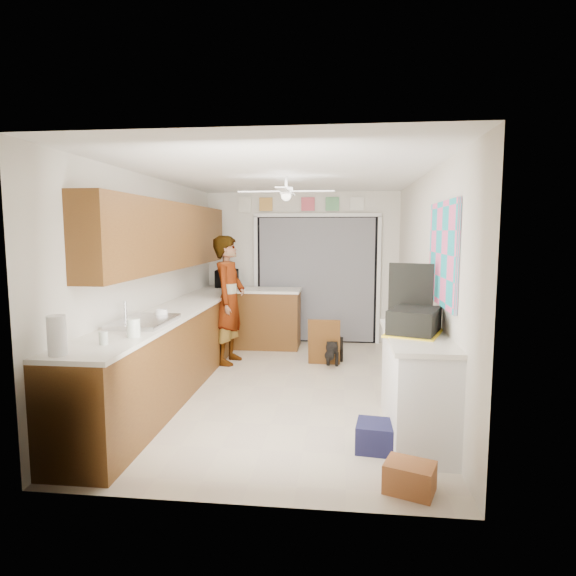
{
  "coord_description": "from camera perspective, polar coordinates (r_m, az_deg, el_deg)",
  "views": [
    {
      "loc": [
        0.66,
        -5.52,
        1.85
      ],
      "look_at": [
        0.0,
        0.4,
        1.15
      ],
      "focal_mm": 30.0,
      "sensor_mm": 36.0,
      "label": 1
    }
  ],
  "objects": [
    {
      "name": "floor",
      "position": [
        5.86,
        -0.44,
        -11.69
      ],
      "size": [
        5.0,
        5.0,
        0.0
      ],
      "primitive_type": "plane",
      "color": "#BFAE99",
      "rests_on": "ground"
    },
    {
      "name": "ceiling",
      "position": [
        5.6,
        -0.46,
        13.36
      ],
      "size": [
        5.0,
        5.0,
        0.0
      ],
      "primitive_type": "plane",
      "rotation": [
        3.14,
        0.0,
        0.0
      ],
      "color": "white",
      "rests_on": "ground"
    },
    {
      "name": "wall_back",
      "position": [
        8.07,
        1.65,
        2.44
      ],
      "size": [
        3.2,
        0.0,
        3.2
      ],
      "primitive_type": "plane",
      "rotation": [
        1.57,
        0.0,
        0.0
      ],
      "color": "silver",
      "rests_on": "ground"
    },
    {
      "name": "wall_front",
      "position": [
        3.15,
        -5.85,
        -4.33
      ],
      "size": [
        3.2,
        0.0,
        3.2
      ],
      "primitive_type": "plane",
      "rotation": [
        -1.57,
        0.0,
        0.0
      ],
      "color": "silver",
      "rests_on": "ground"
    },
    {
      "name": "wall_left",
      "position": [
        6.0,
        -15.81,
        0.7
      ],
      "size": [
        0.0,
        5.0,
        5.0
      ],
      "primitive_type": "plane",
      "rotation": [
        1.57,
        0.0,
        1.57
      ],
      "color": "silver",
      "rests_on": "ground"
    },
    {
      "name": "wall_right",
      "position": [
        5.64,
        15.92,
        0.33
      ],
      "size": [
        0.0,
        5.0,
        5.0
      ],
      "primitive_type": "plane",
      "rotation": [
        1.57,
        0.0,
        -1.57
      ],
      "color": "silver",
      "rests_on": "ground"
    },
    {
      "name": "left_base_cabinets",
      "position": [
        6.03,
        -12.9,
        -6.91
      ],
      "size": [
        0.6,
        4.8,
        0.9
      ],
      "primitive_type": "cube",
      "color": "brown",
      "rests_on": "floor"
    },
    {
      "name": "left_countertop",
      "position": [
        5.93,
        -12.93,
        -2.49
      ],
      "size": [
        0.62,
        4.8,
        0.04
      ],
      "primitive_type": "cube",
      "color": "white",
      "rests_on": "left_base_cabinets"
    },
    {
      "name": "upper_cabinets",
      "position": [
        6.1,
        -13.87,
        6.03
      ],
      "size": [
        0.32,
        4.0,
        0.8
      ],
      "primitive_type": "cube",
      "color": "brown",
      "rests_on": "wall_left"
    },
    {
      "name": "sink_basin",
      "position": [
        5.01,
        -16.71,
        -3.89
      ],
      "size": [
        0.5,
        0.76,
        0.06
      ],
      "primitive_type": "cube",
      "color": "silver",
      "rests_on": "left_countertop"
    },
    {
      "name": "faucet",
      "position": [
        5.07,
        -18.73,
        -2.75
      ],
      "size": [
        0.03,
        0.03,
        0.22
      ],
      "primitive_type": "cylinder",
      "color": "silver",
      "rests_on": "left_countertop"
    },
    {
      "name": "peninsula_base",
      "position": [
        7.74,
        -2.37,
        -3.72
      ],
      "size": [
        1.0,
        0.6,
        0.9
      ],
      "primitive_type": "cube",
      "color": "brown",
      "rests_on": "floor"
    },
    {
      "name": "peninsula_top",
      "position": [
        7.67,
        -2.39,
        -0.27
      ],
      "size": [
        1.04,
        0.64,
        0.04
      ],
      "primitive_type": "cube",
      "color": "white",
      "rests_on": "peninsula_base"
    },
    {
      "name": "back_opening_recess",
      "position": [
        8.05,
        3.4,
        0.98
      ],
      "size": [
        2.0,
        0.06,
        2.1
      ],
      "primitive_type": "cube",
      "color": "black",
      "rests_on": "wall_back"
    },
    {
      "name": "curtain_panel",
      "position": [
        8.01,
        3.39,
        0.96
      ],
      "size": [
        1.9,
        0.03,
        2.05
      ],
      "primitive_type": "cube",
      "color": "gray",
      "rests_on": "wall_back"
    },
    {
      "name": "door_trim_left",
      "position": [
        8.13,
        -3.81,
        1.04
      ],
      "size": [
        0.06,
        0.04,
        2.1
      ],
      "primitive_type": "cube",
      "color": "white",
      "rests_on": "wall_back"
    },
    {
      "name": "door_trim_right",
      "position": [
        8.03,
        10.68,
        0.87
      ],
      "size": [
        0.06,
        0.04,
        2.1
      ],
      "primitive_type": "cube",
      "color": "white",
      "rests_on": "wall_back"
    },
    {
      "name": "door_trim_head",
      "position": [
        7.98,
        3.44,
        8.63
      ],
      "size": [
        2.1,
        0.04,
        0.06
      ],
      "primitive_type": "cube",
      "color": "white",
      "rests_on": "wall_back"
    },
    {
      "name": "header_frame_0",
      "position": [
        8.11,
        -2.64,
        9.88
      ],
      "size": [
        0.22,
        0.02,
        0.22
      ],
      "primitive_type": "cube",
      "color": "gold",
      "rests_on": "wall_back"
    },
    {
      "name": "header_frame_2",
      "position": [
        8.03,
        2.38,
        9.91
      ],
      "size": [
        0.22,
        0.02,
        0.22
      ],
      "primitive_type": "cube",
      "color": "#D65060",
      "rests_on": "wall_back"
    },
    {
      "name": "header_frame_3",
      "position": [
        8.01,
        5.28,
        9.9
      ],
      "size": [
        0.22,
        0.02,
        0.22
      ],
      "primitive_type": "cube",
      "color": "#5EA56D",
      "rests_on": "wall_back"
    },
    {
      "name": "header_frame_4",
      "position": [
        8.01,
        8.18,
        9.85
      ],
      "size": [
        0.22,
        0.02,
        0.22
      ],
      "primitive_type": "cube",
      "color": "white",
      "rests_on": "wall_back"
    },
    {
      "name": "route66_sign",
      "position": [
        8.17,
        -5.1,
        9.83
      ],
      "size": [
        0.22,
        0.02,
        0.26
      ],
      "primitive_type": "cube",
      "color": "silver",
      "rests_on": "wall_back"
    },
    {
      "name": "right_counter_base",
      "position": [
        4.6,
        14.97,
        -11.27
      ],
      "size": [
        0.5,
        1.4,
        0.9
      ],
      "primitive_type": "cube",
      "color": "white",
      "rests_on": "floor"
    },
    {
      "name": "right_counter_top",
      "position": [
        4.48,
        15.02,
        -5.54
      ],
      "size": [
        0.54,
        1.44,
        0.04
      ],
      "primitive_type": "cube",
      "color": "white",
      "rests_on": "right_counter_base"
    },
    {
      "name": "abstract_painting",
      "position": [
        4.62,
        17.88,
        3.89
      ],
      "size": [
        0.03,
        1.15,
        0.95
      ],
      "primitive_type": "cube",
      "color": "#FF5D9C",
      "rests_on": "wall_right"
    },
    {
      "name": "ceiling_fan",
      "position": [
        5.78,
        -0.22,
        11.36
      ],
      "size": [
        1.14,
        1.14,
        0.24
      ],
      "primitive_type": "cube",
      "color": "white",
      "rests_on": "ceiling"
    },
    {
      "name": "microwave",
      "position": [
        8.04,
        -7.23,
        1.16
      ],
      "size": [
        0.4,
        0.55,
        0.28
      ],
      "primitive_type": "imported",
      "rotation": [
        0.0,
        0.0,
        1.69
      ],
      "color": "black",
      "rests_on": "left_countertop"
    },
    {
      "name": "cup",
      "position": [
        5.23,
        -14.76,
        -3.0
      ],
      "size": [
        0.14,
        0.14,
        0.1
      ],
      "primitive_type": "imported",
      "rotation": [
        0.0,
        0.0,
        0.1
      ],
      "color": "white",
      "rests_on": "left_countertop"
    },
    {
      "name": "jar_a",
      "position": [
        4.4,
        -17.85,
        -4.52
      ],
      "size": [
        0.12,
        0.12,
        0.16
      ],
      "primitive_type": "cylinder",
      "rotation": [
        0.0,
        0.0,
        0.04
      ],
      "color": "silver",
      "rests_on": "left_countertop"
    },
    {
      "name": "jar_b",
      "position": [
        4.2,
        -21.04,
        -5.56
      ],
      "size": [
        0.07,
        0.07,
        0.11
      ],
      "primitive_type": "cylinder",
      "rotation": [
        0.0,
        0.0,
        -0.03
      ],
      "color": "silver",
      "rests_on": "left_countertop"
    },
    {
      "name": "paper_towel_roll",
      "position": [
        3.96,
        -25.71,
        -5.08
      ],
      "size": [
        0.14,
        0.14,
        0.3
      ],
      "primitive_type": "cylinder",
      "rotation": [
        0.0,
        0.0,
        -0.0
      ],
      "color": "white",
      "rests_on": "left_countertop"
    },
    {
      "name": "suitcase",
      "position": [
        4.49,
        14.75,
        -3.78
      ],
      "size": [
        0.55,
        0.63,
        0.22
      ],
      "primitive_type": "cube",
      "rotation": [
        0.0,
        0.0,
        -0.35
      ],
      "color": "black",
      "rests_on": "right_counter_top"
    },
    {
      "name": "suitcase_rim",
      "position": [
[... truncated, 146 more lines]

